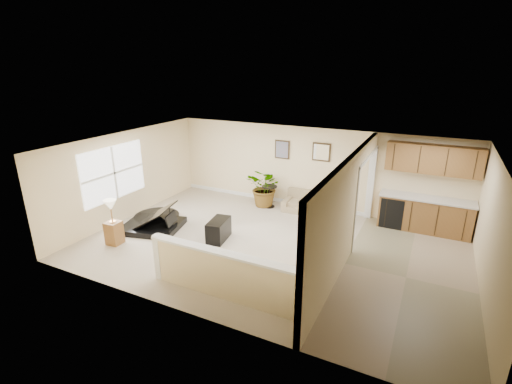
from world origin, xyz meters
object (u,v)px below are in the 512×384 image
at_px(palm_plant, 266,188).
at_px(accent_table, 269,194).
at_px(small_plant, 333,217).
at_px(piano_bench, 219,230).
at_px(loveseat, 307,202).
at_px(piano, 153,207).
at_px(lamp_stand, 113,225).

bearing_deg(palm_plant, accent_table, -5.33).
relative_size(accent_table, small_plant, 1.44).
bearing_deg(piano_bench, small_plant, 43.56).
xyz_separation_m(piano_bench, loveseat, (1.38, 2.85, 0.03)).
height_order(loveseat, small_plant, loveseat).
height_order(accent_table, small_plant, accent_table).
bearing_deg(small_plant, palm_plant, 169.38).
bearing_deg(piano_bench, loveseat, 64.12).
distance_m(piano_bench, loveseat, 3.16).
distance_m(piano_bench, accent_table, 2.66).
bearing_deg(small_plant, piano, -151.72).
bearing_deg(small_plant, piano_bench, -136.44).
relative_size(piano, small_plant, 4.20).
bearing_deg(lamp_stand, piano_bench, 31.36).
bearing_deg(piano_bench, lamp_stand, -148.64).
distance_m(loveseat, lamp_stand, 5.53).
distance_m(palm_plant, lamp_stand, 4.63).
bearing_deg(piano_bench, piano, -176.94).
relative_size(small_plant, lamp_stand, 0.41).
distance_m(accent_table, lamp_stand, 4.68).
xyz_separation_m(piano_bench, small_plant, (2.35, 2.24, -0.06)).
height_order(piano, piano_bench, piano).
bearing_deg(piano_bench, palm_plant, 88.13).
relative_size(loveseat, palm_plant, 1.05).
height_order(piano_bench, palm_plant, palm_plant).
bearing_deg(accent_table, small_plant, -10.95).
relative_size(piano, lamp_stand, 1.72).
height_order(piano, small_plant, piano).
bearing_deg(accent_table, palm_plant, 174.67).
bearing_deg(lamp_stand, small_plant, 38.14).
bearing_deg(loveseat, small_plant, -34.26).
xyz_separation_m(accent_table, small_plant, (2.13, -0.41, -0.24)).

